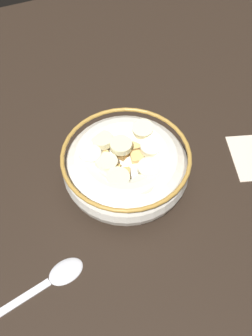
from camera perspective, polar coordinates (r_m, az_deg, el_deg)
The scene contains 3 objects.
ground_plane at distance 55.91cm, azimuth 0.00°, elevation -2.41°, with size 111.40×111.40×2.00cm, color black.
cereal_bowl at distance 52.22cm, azimuth -0.01°, elevation 0.33°, with size 18.34×18.34×6.87cm.
spoon at distance 48.72cm, azimuth -11.13°, elevation -16.56°, with size 14.11×4.73×0.80cm.
Camera 1 is at (12.38, 28.31, 45.60)cm, focal length 38.55 mm.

